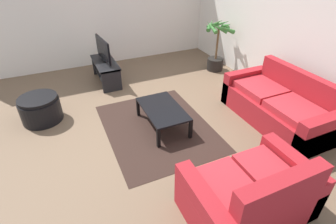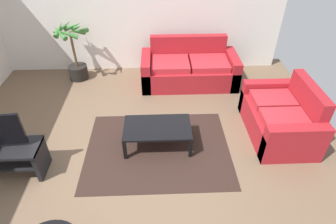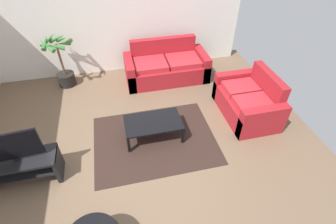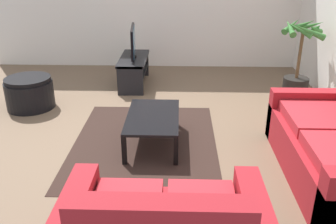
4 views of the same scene
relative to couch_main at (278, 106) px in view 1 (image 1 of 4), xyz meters
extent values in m
plane|color=brown|center=(-0.97, -2.28, -0.30)|extent=(6.60, 6.60, 0.00)
cube|color=silver|center=(-0.97, 0.72, 1.05)|extent=(6.00, 0.06, 2.70)
cube|color=silver|center=(-3.97, -2.28, 1.05)|extent=(0.06, 6.00, 2.70)
cube|color=maroon|center=(0.00, -0.03, -0.09)|extent=(1.94, 0.90, 0.42)
cube|color=maroon|center=(0.00, 0.34, 0.36)|extent=(1.58, 0.16, 0.48)
cube|color=maroon|center=(-0.88, -0.03, 0.01)|extent=(0.18, 0.90, 0.62)
cube|color=maroon|center=(0.88, -0.03, 0.01)|extent=(0.18, 0.90, 0.62)
cube|color=#B8272F|center=(-0.39, -0.08, 0.18)|extent=(0.75, 0.66, 0.12)
cube|color=#B8272F|center=(0.39, -0.08, 0.18)|extent=(0.75, 0.66, 0.12)
cube|color=maroon|center=(1.28, -1.67, -0.09)|extent=(0.90, 1.40, 0.42)
cube|color=maroon|center=(1.65, -1.67, 0.36)|extent=(0.16, 1.04, 0.48)
cube|color=maroon|center=(1.28, -2.28, 0.01)|extent=(0.90, 0.18, 0.62)
cube|color=maroon|center=(1.28, -1.06, 0.01)|extent=(0.90, 0.18, 0.62)
cube|color=#B8272F|center=(1.23, -1.93, 0.18)|extent=(0.66, 0.48, 0.12)
cube|color=#B8272F|center=(1.23, -1.41, 0.18)|extent=(0.66, 0.48, 0.12)
cube|color=black|center=(-2.80, -2.36, 0.16)|extent=(1.10, 0.45, 0.04)
cube|color=black|center=(-2.80, -2.36, -0.08)|extent=(1.02, 0.39, 0.03)
cube|color=black|center=(-3.32, -2.36, -0.06)|extent=(0.06, 0.41, 0.48)
cube|color=black|center=(-2.28, -2.36, -0.06)|extent=(0.06, 0.41, 0.48)
cube|color=black|center=(-2.80, -2.36, 0.46)|extent=(0.84, 0.12, 0.47)
cube|color=teal|center=(-2.80, -2.34, 0.46)|extent=(0.79, 0.08, 0.42)
cylinder|color=black|center=(-2.80, -2.36, 0.20)|extent=(0.10, 0.10, 0.04)
cube|color=black|center=(-0.67, -1.88, 0.05)|extent=(1.02, 0.60, 0.03)
cube|color=black|center=(-1.16, -2.16, -0.13)|extent=(0.05, 0.05, 0.33)
cube|color=black|center=(-0.19, -2.16, -0.13)|extent=(0.05, 0.05, 0.33)
cube|color=black|center=(-1.16, -1.61, -0.13)|extent=(0.05, 0.05, 0.33)
cube|color=black|center=(-0.19, -1.61, -0.13)|extent=(0.05, 0.05, 0.33)
cube|color=black|center=(-0.67, -1.98, -0.30)|extent=(2.20, 1.70, 0.01)
cylinder|color=black|center=(-2.35, 0.27, -0.15)|extent=(0.39, 0.39, 0.29)
cylinder|color=brown|center=(-2.35, 0.27, 0.36)|extent=(0.05, 0.05, 0.74)
cone|color=#377732|center=(-2.10, 0.25, 0.78)|extent=(0.14, 0.52, 0.28)
cone|color=#377732|center=(-2.23, 0.39, 0.78)|extent=(0.33, 0.33, 0.22)
cone|color=#377732|center=(-2.33, 0.46, 0.78)|extent=(0.40, 0.15, 0.23)
cone|color=#377732|center=(-2.51, 0.41, 0.78)|extent=(0.37, 0.38, 0.25)
cone|color=#377732|center=(-2.56, 0.29, 0.78)|extent=(0.15, 0.43, 0.24)
cone|color=#377732|center=(-2.50, 0.13, 0.78)|extent=(0.36, 0.37, 0.24)
cone|color=#377732|center=(-2.35, 0.06, 0.78)|extent=(0.42, 0.11, 0.24)
cone|color=#377732|center=(-2.19, 0.16, 0.78)|extent=(0.31, 0.39, 0.24)
cylinder|color=black|center=(-1.73, -3.76, -0.10)|extent=(0.68, 0.68, 0.40)
cylinder|color=black|center=(-1.73, -3.76, 0.13)|extent=(0.65, 0.65, 0.06)
camera|label=1|loc=(2.67, -3.29, 2.34)|focal=27.52mm
camera|label=2|loc=(-0.64, -5.10, 2.76)|focal=29.75mm
camera|label=3|loc=(-1.16, -5.14, 3.11)|focal=26.74mm
camera|label=4|loc=(3.25, -1.58, 1.81)|focal=39.42mm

